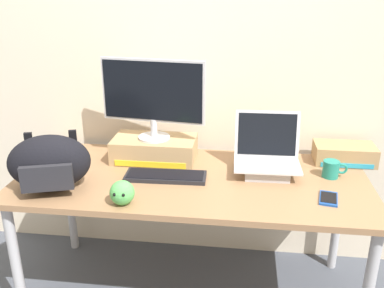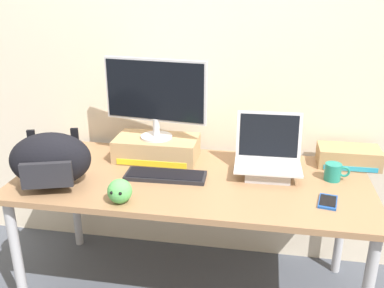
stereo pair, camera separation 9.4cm
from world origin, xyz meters
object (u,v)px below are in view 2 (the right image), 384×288
at_px(open_laptop, 268,163).
at_px(toner_box_cyan, 348,156).
at_px(coffee_mug, 334,172).
at_px(plush_toy, 120,191).
at_px(desktop_monitor, 155,95).
at_px(toner_box_yellow, 157,148).
at_px(cell_phone, 328,202).
at_px(messenger_backpack, 51,160).
at_px(external_keyboard, 166,175).

bearing_deg(open_laptop, toner_box_cyan, 23.45).
bearing_deg(coffee_mug, plush_toy, -157.37).
bearing_deg(coffee_mug, desktop_monitor, 173.02).
distance_m(toner_box_yellow, desktop_monitor, 0.30).
bearing_deg(desktop_monitor, open_laptop, -2.55).
relative_size(open_laptop, cell_phone, 2.30).
bearing_deg(messenger_backpack, cell_phone, -15.35).
xyz_separation_m(messenger_backpack, cell_phone, (1.29, 0.05, -0.13)).
bearing_deg(external_keyboard, cell_phone, -11.26).
xyz_separation_m(desktop_monitor, open_laptop, (0.61, -0.11, -0.30)).
bearing_deg(open_laptop, cell_phone, -44.78).
relative_size(open_laptop, toner_box_cyan, 1.05).
relative_size(toner_box_yellow, plush_toy, 4.08).
distance_m(cell_phone, toner_box_cyan, 0.48).
height_order(toner_box_yellow, messenger_backpack, messenger_backpack).
bearing_deg(toner_box_yellow, toner_box_cyan, 5.03).
xyz_separation_m(coffee_mug, toner_box_cyan, (0.10, 0.21, 0.01)).
height_order(open_laptop, coffee_mug, open_laptop).
distance_m(open_laptop, toner_box_cyan, 0.47).
relative_size(plush_toy, toner_box_cyan, 0.35).
relative_size(toner_box_yellow, open_laptop, 1.34).
distance_m(cell_phone, plush_toy, 0.93).
xyz_separation_m(toner_box_yellow, toner_box_cyan, (1.03, 0.09, -0.01)).
bearing_deg(external_keyboard, plush_toy, -118.05).
bearing_deg(plush_toy, toner_box_cyan, 29.65).
relative_size(coffee_mug, plush_toy, 1.11).
bearing_deg(toner_box_yellow, messenger_backpack, -135.09).
distance_m(desktop_monitor, external_keyboard, 0.43).
relative_size(cell_phone, toner_box_cyan, 0.46).
bearing_deg(coffee_mug, cell_phone, -101.98).
height_order(desktop_monitor, external_keyboard, desktop_monitor).
bearing_deg(plush_toy, open_laptop, 32.55).
bearing_deg(plush_toy, cell_phone, 9.66).
xyz_separation_m(desktop_monitor, messenger_backpack, (-0.41, -0.41, -0.23)).
bearing_deg(open_laptop, plush_toy, -148.96).
xyz_separation_m(desktop_monitor, coffee_mug, (0.93, -0.11, -0.32)).
bearing_deg(desktop_monitor, external_keyboard, -58.46).
height_order(coffee_mug, plush_toy, plush_toy).
distance_m(messenger_backpack, plush_toy, 0.40).
bearing_deg(toner_box_yellow, open_laptop, -10.04).
xyz_separation_m(toner_box_yellow, cell_phone, (0.88, -0.36, -0.06)).
distance_m(external_keyboard, cell_phone, 0.79).
bearing_deg(open_laptop, coffee_mug, -2.85).
bearing_deg(toner_box_cyan, coffee_mug, -116.59).
distance_m(toner_box_yellow, external_keyboard, 0.26).
height_order(desktop_monitor, plush_toy, desktop_monitor).
relative_size(desktop_monitor, plush_toy, 5.10).
relative_size(desktop_monitor, open_laptop, 1.67).
distance_m(messenger_backpack, cell_phone, 1.30).
relative_size(coffee_mug, cell_phone, 0.84).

